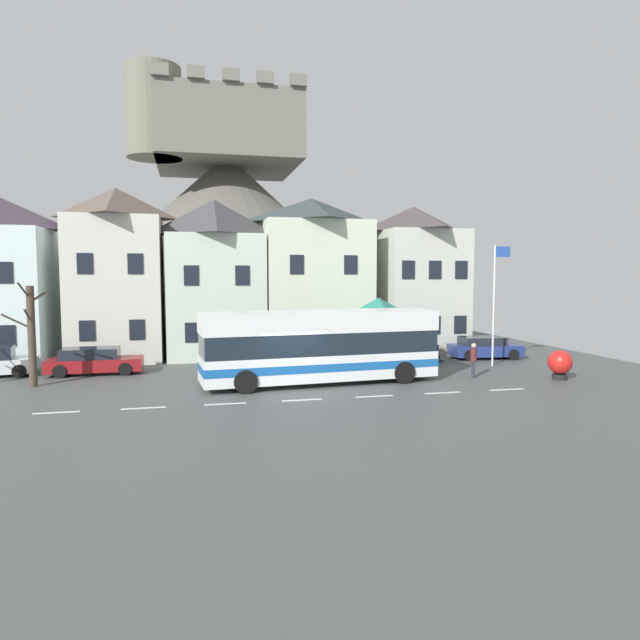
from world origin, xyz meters
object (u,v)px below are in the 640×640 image
parked_car_01 (484,348)px  pedestrian_02 (435,353)px  townhouse_04 (413,278)px  transit_bus (320,347)px  public_bench (345,352)px  hilltop_castle (227,237)px  townhouse_01 (117,274)px  bare_tree_01 (31,334)px  townhouse_03 (311,276)px  pedestrian_00 (405,358)px  parked_car_00 (94,361)px  flagpole (495,296)px  bus_shelter (378,310)px  townhouse_02 (215,279)px  parked_car_02 (402,349)px  harbour_buoy (560,363)px  pedestrian_01 (474,357)px

parked_car_01 → pedestrian_02: size_ratio=2.73×
townhouse_04 → transit_bus: size_ratio=0.86×
public_bench → hilltop_castle: bearing=104.1°
townhouse_01 → bare_tree_01: townhouse_01 is taller
townhouse_03 → pedestrian_00: bearing=-72.3°
parked_car_00 → flagpole: bearing=-6.1°
flagpole → parked_car_01: bearing=71.4°
bus_shelter → townhouse_03: bearing=109.6°
townhouse_03 → flagpole: bearing=-43.5°
townhouse_02 → parked_car_00: 8.87m
townhouse_02 → flagpole: (14.51, -7.08, -0.89)m
public_bench → flagpole: bearing=-27.0°
parked_car_02 → transit_bus: bearing=-133.9°
transit_bus → parked_car_00: bearing=150.2°
townhouse_03 → townhouse_01: bearing=-177.8°
transit_bus → pedestrian_00: (4.77, 1.66, -0.89)m
pedestrian_00 → pedestrian_02: bearing=12.2°
townhouse_04 → pedestrian_00: size_ratio=6.46×
bare_tree_01 → parked_car_01: bearing=7.6°
parked_car_01 → bare_tree_01: size_ratio=0.91×
transit_bus → bare_tree_01: bare_tree_01 is taller
hilltop_castle → pedestrian_02: 27.72m
hilltop_castle → parked_car_02: hilltop_castle is taller
harbour_buoy → townhouse_03: bearing=127.2°
townhouse_02 → harbour_buoy: townhouse_02 is taller
townhouse_04 → flagpole: (1.45, -8.01, -0.91)m
transit_bus → pedestrian_01: size_ratio=6.55×
townhouse_03 → parked_car_01: bearing=-29.9°
hilltop_castle → parked_car_00: (-8.14, -22.37, -7.67)m
townhouse_03 → townhouse_04: townhouse_03 is taller
townhouse_01 → parked_car_00: townhouse_01 is taller
townhouse_04 → bus_shelter: size_ratio=2.55×
transit_bus → bare_tree_01: (-12.53, 2.12, 0.65)m
hilltop_castle → pedestrian_00: bearing=-74.6°
townhouse_02 → harbour_buoy: bearing=-36.4°
bus_shelter → transit_bus: bearing=-135.2°
parked_car_02 → parked_car_01: bearing=0.7°
townhouse_02 → hilltop_castle: size_ratio=0.27×
townhouse_03 → parked_car_00: 14.24m
bus_shelter → pedestrian_02: size_ratio=2.39×
flagpole → public_bench: bearing=153.0°
townhouse_03 → pedestrian_00: townhouse_03 is taller
townhouse_02 → townhouse_01: bearing=175.5°
townhouse_02 → parked_car_01: 16.53m
townhouse_04 → bus_shelter: townhouse_04 is taller
pedestrian_02 → parked_car_01: bearing=35.1°
hilltop_castle → flagpole: (12.58, -24.58, -4.51)m
townhouse_04 → parked_car_02: townhouse_04 is taller
pedestrian_02 → parked_car_02: bearing=96.7°
hilltop_castle → transit_bus: bearing=-85.2°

